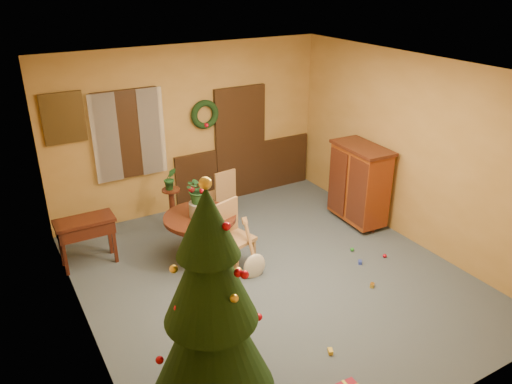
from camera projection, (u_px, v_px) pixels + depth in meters
room_envelope at (203, 146)px, 8.85m from camera, size 5.50×5.50×5.50m
dining_table at (200, 229)px, 7.31m from camera, size 1.06×1.06×0.73m
urn at (199, 209)px, 7.18m from camera, size 0.30×0.30×0.22m
centerpiece_plant at (198, 189)px, 7.05m from camera, size 0.38×0.33×0.42m
chair_near at (232, 233)px, 7.16m from camera, size 0.54×0.54×1.01m
chair_far at (222, 193)px, 8.53m from camera, size 0.45×0.45×0.93m
guitar at (254, 251)px, 6.94m from camera, size 0.46×0.60×0.80m
plant_stand at (172, 205)px, 8.14m from camera, size 0.29×0.29×0.76m
stand_plant at (170, 179)px, 7.94m from camera, size 0.22×0.19×0.37m
christmas_tree at (211, 308)px, 4.55m from camera, size 1.20×1.20×2.47m
writing_desk at (86, 230)px, 7.18m from camera, size 0.83×0.42×0.74m
sideboard at (359, 182)px, 8.34m from camera, size 0.62×1.10×1.38m
gift_c at (220, 321)px, 6.10m from camera, size 0.29×0.23×0.14m
gift_d at (225, 337)px, 5.85m from camera, size 0.34×0.21×0.11m
toy_a at (360, 262)px, 7.39m from camera, size 0.09×0.09×0.05m
toy_b at (352, 250)px, 7.72m from camera, size 0.06×0.06×0.06m
toy_c at (330, 351)px, 5.68m from camera, size 0.08×0.09×0.05m
toy_d at (385, 256)px, 7.55m from camera, size 0.06×0.06×0.06m
toy_e at (372, 285)px, 6.86m from camera, size 0.09×0.09×0.05m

